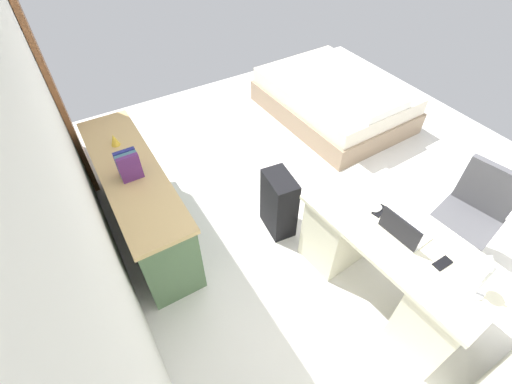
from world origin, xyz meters
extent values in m
plane|color=silver|center=(0.00, 0.00, 0.00)|extent=(5.38, 5.38, 0.00)
cube|color=silver|center=(0.00, 2.09, 1.43)|extent=(4.38, 0.10, 2.86)
cube|color=brown|center=(1.64, 2.01, 1.02)|extent=(0.88, 0.05, 2.04)
cube|color=beige|center=(-1.23, 0.26, 0.72)|extent=(1.49, 0.77, 0.04)
cube|color=beige|center=(-1.72, 0.22, 0.35)|extent=(0.45, 0.62, 0.71)
cube|color=beige|center=(-0.75, 0.30, 0.35)|extent=(0.45, 0.62, 0.71)
cylinder|color=black|center=(-1.29, -0.54, 0.02)|extent=(0.52, 0.52, 0.04)
cylinder|color=black|center=(-1.29, -0.54, 0.21)|extent=(0.06, 0.06, 0.42)
cube|color=#4C4C51|center=(-1.29, -0.54, 0.46)|extent=(0.54, 0.54, 0.08)
cube|color=#4C4C51|center=(-1.25, -0.74, 0.72)|extent=(0.44, 0.15, 0.44)
cube|color=#4C6B47|center=(0.42, 1.71, 0.37)|extent=(1.76, 0.44, 0.74)
cube|color=tan|center=(0.42, 1.71, 0.76)|extent=(1.80, 0.48, 0.04)
cube|color=#415B3C|center=(0.02, 1.48, 0.20)|extent=(0.67, 0.01, 0.26)
cube|color=#415B3C|center=(0.81, 1.48, 0.20)|extent=(0.67, 0.01, 0.26)
cube|color=gray|center=(1.05, -1.11, 0.14)|extent=(1.94, 1.46, 0.28)
cube|color=silver|center=(1.05, -1.11, 0.38)|extent=(1.88, 1.40, 0.20)
cube|color=white|center=(0.38, -1.13, 0.53)|extent=(0.50, 0.69, 0.10)
cube|color=black|center=(-0.22, 0.60, 0.32)|extent=(0.38, 0.26, 0.65)
cube|color=silver|center=(-1.22, 0.21, 0.75)|extent=(0.33, 0.24, 0.02)
cube|color=black|center=(-1.23, 0.32, 0.85)|extent=(0.31, 0.04, 0.19)
ellipsoid|color=white|center=(-0.96, 0.23, 0.76)|extent=(0.07, 0.10, 0.03)
cube|color=black|center=(-1.54, 0.20, 0.75)|extent=(0.07, 0.14, 0.01)
cube|color=black|center=(-0.99, 0.22, 0.75)|extent=(0.09, 0.15, 0.01)
cylinder|color=silver|center=(-1.78, 0.21, 0.75)|extent=(0.11, 0.11, 0.01)
cylinder|color=silver|center=(-1.78, 0.21, 0.89)|extent=(0.02, 0.02, 0.28)
cone|color=white|center=(-1.73, 0.21, 1.04)|extent=(0.11, 0.11, 0.09)
cube|color=#552663|center=(0.27, 1.71, 0.90)|extent=(0.04, 0.17, 0.24)
cube|color=#3F6877|center=(0.31, 1.71, 0.89)|extent=(0.04, 0.17, 0.23)
cube|color=navy|center=(0.35, 1.71, 0.90)|extent=(0.03, 0.17, 0.24)
cube|color=#AA4893|center=(0.39, 1.71, 0.87)|extent=(0.03, 0.17, 0.19)
cone|color=gold|center=(0.80, 1.71, 0.83)|extent=(0.08, 0.08, 0.11)
camera|label=1|loc=(-2.03, 1.94, 2.76)|focal=25.00mm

